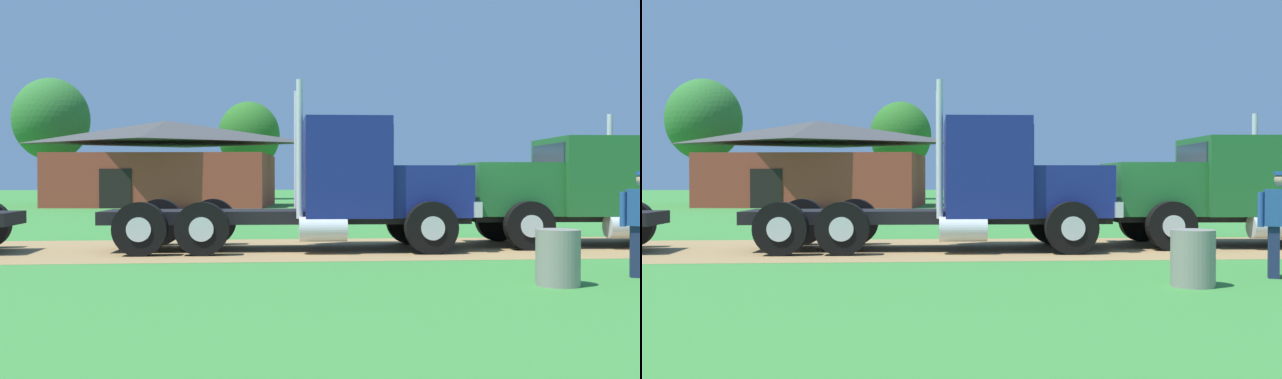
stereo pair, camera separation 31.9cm
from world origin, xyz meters
TOP-DOWN VIEW (x-y plane):
  - ground_plane at (0.00, 0.00)m, footprint 200.00×200.00m
  - dirt_track at (0.00, 0.00)m, footprint 120.00×5.05m
  - truck_foreground_white at (-2.45, -0.18)m, footprint 8.14×2.88m
  - truck_near_left at (4.15, 0.29)m, footprint 7.43×2.95m
  - steel_barrel at (0.09, -5.76)m, footprint 0.63×0.63m
  - shed_building at (-10.00, 26.83)m, footprint 13.96×9.27m
  - tree_left at (-18.62, 33.08)m, footprint 5.13×5.13m
  - tree_mid at (-5.26, 41.82)m, footprint 5.11×5.11m

SIDE VIEW (x-z plane):
  - ground_plane at x=0.00m, z-range 0.00..0.00m
  - dirt_track at x=0.00m, z-range 0.00..0.01m
  - steel_barrel at x=0.09m, z-range 0.00..0.83m
  - truck_near_left at x=4.15m, z-range -0.33..2.89m
  - truck_foreground_white at x=-2.45m, z-range -0.47..3.19m
  - shed_building at x=-10.00m, z-range -0.07..5.11m
  - tree_mid at x=-5.26m, z-range 1.23..9.33m
  - tree_left at x=-18.62m, z-range 1.45..10.03m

